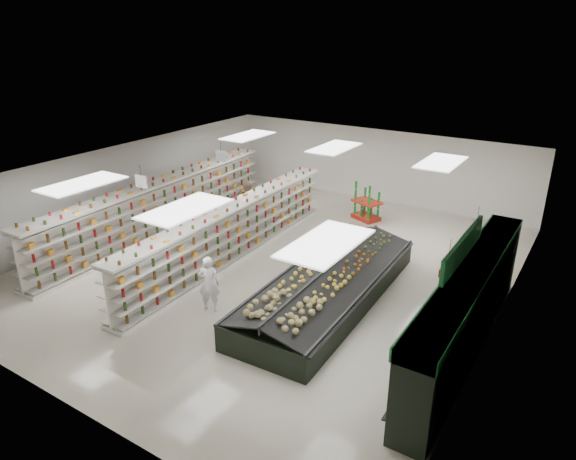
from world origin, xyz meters
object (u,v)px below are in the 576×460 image
Objects in this scene: shopper_background at (249,204)px; shopper_main at (209,284)px; produce_island at (329,284)px; soda_endcap at (367,203)px; gondola_left at (161,209)px; gondola_center at (233,234)px.

shopper_main is at bearing -141.37° from shopper_background.
soda_endcap is at bearing 105.38° from produce_island.
gondola_left is 3.72m from gondola_center.
produce_island is at bearing -13.66° from gondola_center.
shopper_background is at bearing 41.74° from gondola_left.
gondola_center is at bearing 168.44° from produce_island.
gondola_left is 8.12m from soda_endcap.
gondola_center is 1.45× the size of produce_island.
shopper_main is 0.90× the size of shopper_background.
gondola_left is at bearing 172.76° from gondola_center.
gondola_center is (3.70, -0.33, -0.08)m from gondola_left.
shopper_main is (-2.52, -2.27, 0.32)m from produce_island.
produce_island is 4.09× the size of shopper_background.
shopper_background is (-2.90, 5.77, 0.09)m from shopper_main.
soda_endcap is at bearing -122.09° from shopper_main.
shopper_main is (5.31, -3.44, -0.12)m from gondola_left.
gondola_center is 3.50m from shopper_main.
shopper_background is at bearing 147.15° from produce_island.
gondola_left reaches higher than produce_island.
soda_endcap reaches higher than produce_island.
gondola_left reaches higher than gondola_center.
gondola_left is 7.20× the size of shopper_main.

